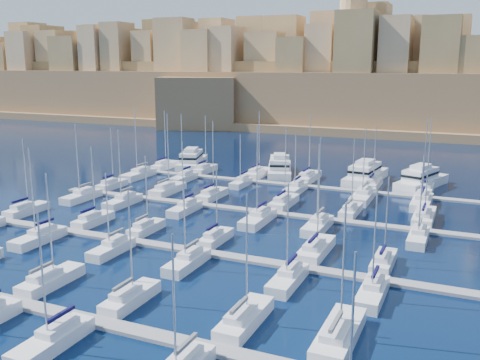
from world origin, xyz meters
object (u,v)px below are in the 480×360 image
at_px(motor_yacht_b, 280,167).
at_px(sailboat_2, 51,280).
at_px(motor_yacht_a, 192,161).
at_px(sailboat_4, 244,319).
at_px(motor_yacht_d, 421,179).
at_px(motor_yacht_c, 365,174).

bearing_deg(motor_yacht_b, sailboat_2, -92.47).
relative_size(motor_yacht_a, motor_yacht_b, 0.95).
height_order(sailboat_2, sailboat_4, same).
relative_size(motor_yacht_a, motor_yacht_d, 1.01).
distance_m(motor_yacht_a, motor_yacht_c, 42.52).
bearing_deg(motor_yacht_b, motor_yacht_d, -0.93).
bearing_deg(motor_yacht_d, sailboat_4, -98.07).
bearing_deg(sailboat_4, motor_yacht_a, 122.36).
bearing_deg(motor_yacht_a, motor_yacht_d, -0.07).
distance_m(sailboat_2, motor_yacht_c, 74.13).
height_order(sailboat_2, motor_yacht_d, sailboat_2).
height_order(sailboat_2, motor_yacht_c, sailboat_2).
bearing_deg(motor_yacht_c, motor_yacht_d, -3.28).
bearing_deg(motor_yacht_b, motor_yacht_c, 0.46).
bearing_deg(sailboat_4, motor_yacht_d, 81.93).
xyz_separation_m(sailboat_2, motor_yacht_a, (-19.83, 69.97, 0.99)).
height_order(motor_yacht_a, motor_yacht_b, same).
xyz_separation_m(sailboat_4, motor_yacht_d, (9.88, 69.69, 0.99)).
height_order(sailboat_4, motor_yacht_d, sailboat_4).
distance_m(motor_yacht_b, motor_yacht_d, 31.24).
bearing_deg(motor_yacht_d, motor_yacht_b, 179.07).
distance_m(sailboat_4, motor_yacht_b, 73.38).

